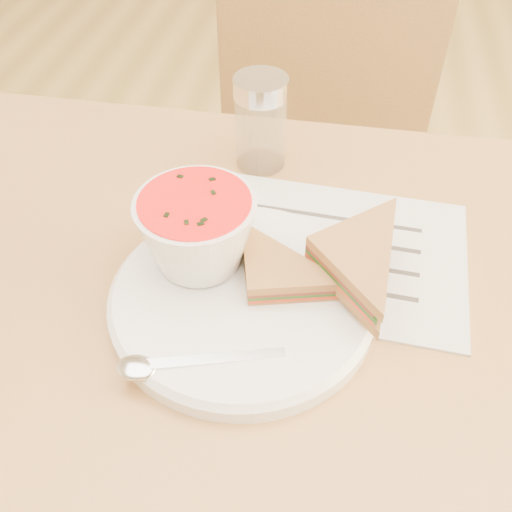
% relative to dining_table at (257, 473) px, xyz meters
% --- Properties ---
extents(dining_table, '(1.00, 0.70, 0.75)m').
position_rel_dining_table_xyz_m(dining_table, '(0.00, 0.00, 0.00)').
color(dining_table, olive).
rests_on(dining_table, floor).
extents(chair_far, '(0.52, 0.52, 0.95)m').
position_rel_dining_table_xyz_m(chair_far, '(0.07, 0.48, 0.10)').
color(chair_far, brown).
rests_on(chair_far, floor).
extents(plate, '(0.33, 0.33, 0.02)m').
position_rel_dining_table_xyz_m(plate, '(-0.01, 0.00, 0.38)').
color(plate, white).
rests_on(plate, dining_table).
extents(soup_bowl, '(0.14, 0.14, 0.08)m').
position_rel_dining_table_xyz_m(soup_bowl, '(-0.07, 0.04, 0.43)').
color(soup_bowl, white).
rests_on(soup_bowl, plate).
extents(sandwich_half_a, '(0.12, 0.12, 0.03)m').
position_rel_dining_table_xyz_m(sandwich_half_a, '(-0.01, -0.02, 0.41)').
color(sandwich_half_a, '#BC7B42').
rests_on(sandwich_half_a, plate).
extents(sandwich_half_b, '(0.16, 0.16, 0.04)m').
position_rel_dining_table_xyz_m(sandwich_half_b, '(0.04, 0.04, 0.42)').
color(sandwich_half_b, '#BC7B42').
rests_on(sandwich_half_b, plate).
extents(spoon, '(0.18, 0.09, 0.01)m').
position_rel_dining_table_xyz_m(spoon, '(-0.04, -0.08, 0.40)').
color(spoon, silver).
rests_on(spoon, plate).
extents(paper_menu, '(0.31, 0.23, 0.00)m').
position_rel_dining_table_xyz_m(paper_menu, '(0.06, 0.09, 0.38)').
color(paper_menu, silver).
rests_on(paper_menu, dining_table).
extents(condiment_shaker, '(0.08, 0.08, 0.12)m').
position_rel_dining_table_xyz_m(condiment_shaker, '(-0.04, 0.24, 0.43)').
color(condiment_shaker, silver).
rests_on(condiment_shaker, dining_table).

